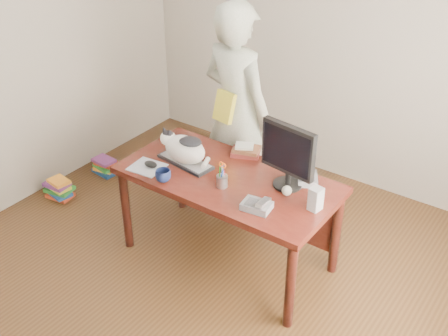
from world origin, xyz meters
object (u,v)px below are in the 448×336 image
Objects in this scene: book_stack at (246,150)px; phone at (257,205)px; pen_cup at (222,180)px; mouse at (151,164)px; calculator at (308,178)px; person at (237,113)px; book_pile_a at (59,189)px; speaker at (316,199)px; keyboard at (185,162)px; coffee_mug at (163,176)px; desk at (234,189)px; baseball at (287,191)px; cat at (183,148)px; monitor at (288,153)px; book_pile_b at (105,166)px.

phone is at bearing -71.95° from book_stack.
mouse is at bearing -171.01° from pen_cup.
pen_cup is at bearing -168.68° from calculator.
person is 6.88× the size of book_pile_a.
mouse is 1.27m from speaker.
calculator is at bearing 41.51° from pen_cup.
keyboard is 1.73× the size of book_pile_a.
phone is (0.73, 0.10, -0.02)m from coffee_mug.
desk is at bearing 22.35° from keyboard.
pen_cup is at bearing 2.28° from book_pile_a.
coffee_mug reaches higher than baseball.
coffee_mug is at bearing -154.17° from pen_cup.
speaker is (1.05, 0.32, 0.04)m from coffee_mug.
person is at bearing 70.24° from mouse.
cat is 0.82m from monitor.
calculator is at bearing -1.85° from book_pile_b.
calculator is 0.12× the size of person.
cat reaches higher than book_pile_a.
desk is at bearing -8.97° from book_pile_b.
cat is 2.18× the size of pen_cup.
book_pile_a is at bearing 39.34° from person.
monitor is (0.40, 0.06, 0.42)m from desk.
calculator is (0.84, 0.59, -0.02)m from coffee_mug.
monitor is at bearing -153.19° from calculator.
book_stack is 0.58m from calculator.
mouse is 1.02× the size of coffee_mug.
mouse is at bearing 155.35° from coffee_mug.
coffee_mug is at bearing -131.27° from desk.
pen_cup reaches higher than book_pile_a.
person reaches higher than book_pile_a.
monitor is 0.26× the size of person.
baseball is (0.08, 0.26, 0.01)m from phone.
keyboard is 2.23× the size of phone.
phone is (0.76, -0.19, 0.02)m from keyboard.
mouse is 1.64× the size of baseball.
book_stack reaches higher than book_pile_a.
pen_cup is 1.23× the size of speaker.
baseball is at bearing -128.57° from calculator.
keyboard is at bearing 8.36° from cat.
monitor is 0.30m from calculator.
cat is (-0.39, -0.10, 0.28)m from desk.
cat reaches higher than calculator.
book_pile_a is at bearing -93.13° from book_pile_b.
phone is at bearing -37.14° from desk.
cat is 1.58m from book_pile_a.
pen_cup is 1.97m from book_pile_b.
person reaches higher than keyboard.
speaker reaches higher than coffee_mug.
book_pile_a is at bearing 171.47° from phone.
baseball is 0.26× the size of book_pile_a.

